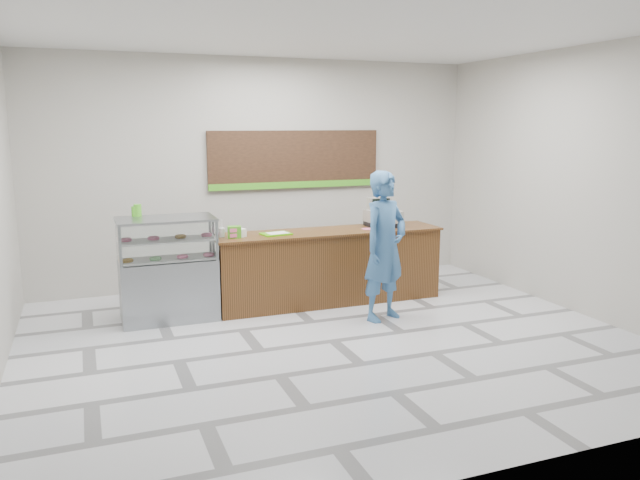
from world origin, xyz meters
name	(u,v)px	position (x,y,z in m)	size (l,w,h in m)	color
floor	(333,341)	(0.00, 0.00, 0.00)	(7.00, 7.00, 0.00)	silver
back_wall	(261,173)	(0.00, 3.00, 1.75)	(7.00, 7.00, 0.00)	#B4B0A6
ceiling	(335,28)	(0.00, 0.00, 3.50)	(7.00, 7.00, 0.00)	silver
sales_counter	(328,266)	(0.55, 1.55, 0.52)	(3.26, 0.76, 1.03)	brown
display_case	(168,268)	(-1.67, 1.55, 0.67)	(1.22, 0.72, 1.33)	gray
menu_board	(296,160)	(0.55, 2.96, 1.93)	(2.80, 0.06, 0.90)	black
cash_register	(383,216)	(1.43, 1.62, 1.18)	(0.45, 0.47, 0.41)	black
card_terminal	(378,227)	(1.28, 1.48, 1.05)	(0.07, 0.15, 0.04)	black
serving_tray	(276,234)	(-0.22, 1.51, 1.04)	(0.42, 0.33, 0.02)	#4FBF03
napkin_box	(240,233)	(-0.72, 1.52, 1.08)	(0.12, 0.12, 0.11)	white
straw_cup	(222,233)	(-0.95, 1.58, 1.09)	(0.08, 0.08, 0.12)	silver
promo_box	(234,232)	(-0.81, 1.47, 1.11)	(0.17, 0.12, 0.15)	#49B021
donut_decal	(368,229)	(1.13, 1.48, 1.03)	(0.17, 0.17, 0.00)	pink
green_cup_left	(135,211)	(-2.02, 1.83, 1.39)	(0.08, 0.08, 0.13)	#49B021
green_cup_right	(138,210)	(-1.98, 1.82, 1.41)	(0.10, 0.10, 0.15)	#49B021
customer	(385,246)	(0.94, 0.57, 0.96)	(0.70, 0.46, 1.92)	teal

